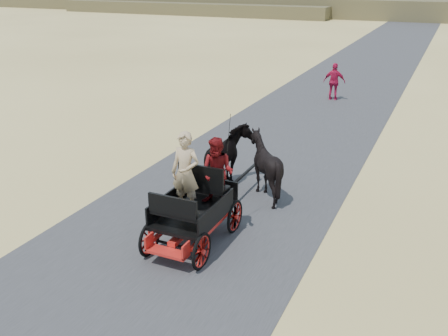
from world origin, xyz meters
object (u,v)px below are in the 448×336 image
at_px(carriage, 194,227).
at_px(horse_right, 265,166).
at_px(horse_left, 227,160).
at_px(pedestrian, 334,82).

xyz_separation_m(carriage, horse_right, (0.55, 3.00, 0.49)).
bearing_deg(horse_left, horse_right, -180.00).
bearing_deg(horse_right, carriage, 79.61).
relative_size(carriage, pedestrian, 1.39).
height_order(horse_right, pedestrian, pedestrian).
bearing_deg(pedestrian, horse_left, 85.28).
distance_m(horse_right, pedestrian, 11.54).
bearing_deg(horse_left, carriage, 100.39).
height_order(horse_left, horse_right, horse_right).
height_order(carriage, pedestrian, pedestrian).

